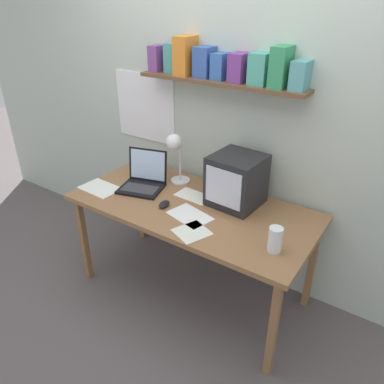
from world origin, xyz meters
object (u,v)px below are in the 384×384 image
object	(u,v)px
desk_lamp	(175,149)
loose_paper_near_laptop	(192,232)
juice_glass	(275,241)
printed_handout	(190,216)
crt_monitor	(236,180)
open_notebook	(100,188)
loose_paper_near_monitor	(194,196)
computer_mouse	(164,204)
laptop	(144,178)
corner_desk	(192,212)

from	to	relation	value
desk_lamp	loose_paper_near_laptop	distance (m)	0.71
juice_glass	printed_handout	size ratio (longest dim) A/B	0.48
crt_monitor	open_notebook	xyz separation A→B (m)	(-0.93, -0.37, -0.17)
printed_handout	loose_paper_near_monitor	size ratio (longest dim) A/B	1.20
loose_paper_near_monitor	loose_paper_near_laptop	bearing A→B (deg)	-57.66
juice_glass	open_notebook	bearing A→B (deg)	-179.46
juice_glass	computer_mouse	distance (m)	0.81
crt_monitor	laptop	distance (m)	0.71
corner_desk	loose_paper_near_laptop	bearing A→B (deg)	-56.15
open_notebook	loose_paper_near_laptop	world-z (taller)	same
computer_mouse	loose_paper_near_laptop	distance (m)	0.36
computer_mouse	open_notebook	xyz separation A→B (m)	(-0.55, -0.06, -0.01)
laptop	printed_handout	xyz separation A→B (m)	(0.52, -0.16, -0.06)
loose_paper_near_monitor	loose_paper_near_laptop	xyz separation A→B (m)	(0.24, -0.38, 0.00)
laptop	printed_handout	bearing A→B (deg)	-32.78
loose_paper_near_laptop	open_notebook	bearing A→B (deg)	173.88
desk_lamp	printed_handout	xyz separation A→B (m)	(0.34, -0.32, -0.28)
desk_lamp	corner_desk	bearing A→B (deg)	-35.08
computer_mouse	loose_paper_near_monitor	distance (m)	0.24
computer_mouse	desk_lamp	bearing A→B (deg)	112.27
crt_monitor	desk_lamp	xyz separation A→B (m)	(-0.50, 0.00, 0.11)
juice_glass	printed_handout	bearing A→B (deg)	176.31
loose_paper_near_monitor	laptop	bearing A→B (deg)	-169.29
loose_paper_near_monitor	corner_desk	bearing A→B (deg)	-61.71
laptop	computer_mouse	bearing A→B (deg)	-42.38
printed_handout	open_notebook	xyz separation A→B (m)	(-0.77, -0.05, 0.00)
desk_lamp	computer_mouse	xyz separation A→B (m)	(0.13, -0.31, -0.27)
crt_monitor	laptop	world-z (taller)	crt_monitor
desk_lamp	juice_glass	xyz separation A→B (m)	(0.94, -0.35, -0.22)
loose_paper_near_monitor	open_notebook	bearing A→B (deg)	-156.05
desk_lamp	printed_handout	distance (m)	0.54
corner_desk	juice_glass	distance (m)	0.70
corner_desk	laptop	xyz separation A→B (m)	(-0.45, 0.03, 0.13)
corner_desk	desk_lamp	size ratio (longest dim) A/B	4.19
desk_lamp	printed_handout	size ratio (longest dim) A/B	1.27
loose_paper_near_monitor	juice_glass	bearing A→B (deg)	-20.64
crt_monitor	loose_paper_near_monitor	world-z (taller)	crt_monitor
desk_lamp	computer_mouse	size ratio (longest dim) A/B	3.52
open_notebook	laptop	bearing A→B (deg)	40.23
computer_mouse	open_notebook	size ratio (longest dim) A/B	0.38
desk_lamp	loose_paper_near_monitor	xyz separation A→B (m)	(0.22, -0.08, -0.28)
open_notebook	juice_glass	bearing A→B (deg)	0.54
corner_desk	desk_lamp	bearing A→B (deg)	145.17
juice_glass	loose_paper_near_monitor	bearing A→B (deg)	159.36
desk_lamp	loose_paper_near_monitor	size ratio (longest dim) A/B	1.53
corner_desk	crt_monitor	size ratio (longest dim) A/B	4.83
printed_handout	juice_glass	bearing A→B (deg)	-3.69
corner_desk	laptop	distance (m)	0.47
corner_desk	open_notebook	distance (m)	0.72
corner_desk	loose_paper_near_laptop	world-z (taller)	loose_paper_near_laptop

